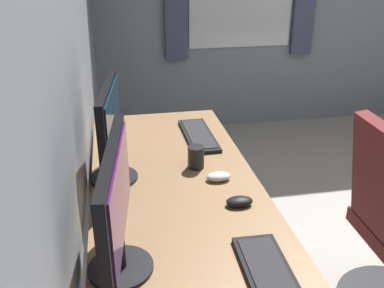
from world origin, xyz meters
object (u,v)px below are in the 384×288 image
(drawer_pedestal, at_px, (162,215))
(coffee_mug, at_px, (196,157))
(mouse_spare, at_px, (219,177))
(mouse_main, at_px, (239,201))
(monitor_secondary, at_px, (111,128))
(monitor_primary, at_px, (116,204))
(keyboard_spare, at_px, (272,281))
(keyboard_main, at_px, (199,135))

(drawer_pedestal, xyz_separation_m, coffee_mug, (-0.21, -0.14, 0.43))
(mouse_spare, bearing_deg, mouse_main, -171.16)
(mouse_spare, xyz_separation_m, coffee_mug, (0.13, 0.07, 0.03))
(monitor_secondary, bearing_deg, coffee_mug, -83.70)
(mouse_main, xyz_separation_m, mouse_spare, (0.20, 0.03, 0.00))
(monitor_primary, xyz_separation_m, monitor_secondary, (0.57, 0.01, 0.00))
(coffee_mug, bearing_deg, monitor_secondary, 96.30)
(keyboard_spare, bearing_deg, monitor_secondary, 31.26)
(monitor_primary, bearing_deg, mouse_main, -58.75)
(monitor_primary, xyz_separation_m, coffee_mug, (0.61, -0.35, -0.18))
(keyboard_spare, distance_m, mouse_spare, 0.63)
(mouse_spare, bearing_deg, monitor_primary, 138.55)
(drawer_pedestal, height_order, monitor_secondary, monitor_secondary)
(monitor_secondary, bearing_deg, keyboard_main, -50.18)
(monitor_primary, distance_m, mouse_spare, 0.67)
(keyboard_spare, height_order, mouse_main, mouse_main)
(monitor_primary, height_order, mouse_spare, monitor_primary)
(keyboard_spare, xyz_separation_m, mouse_main, (0.42, -0.02, 0.01))
(monitor_secondary, relative_size, mouse_main, 4.59)
(mouse_spare, bearing_deg, keyboard_spare, -179.38)
(monitor_primary, height_order, keyboard_main, monitor_primary)
(keyboard_main, height_order, mouse_main, mouse_main)
(drawer_pedestal, bearing_deg, coffee_mug, -147.41)
(keyboard_spare, height_order, mouse_spare, mouse_spare)
(keyboard_spare, distance_m, coffee_mug, 0.76)
(monitor_secondary, bearing_deg, keyboard_spare, -148.74)
(keyboard_spare, distance_m, mouse_main, 0.42)
(keyboard_main, distance_m, mouse_spare, 0.46)
(monitor_secondary, height_order, keyboard_main, monitor_secondary)
(keyboard_main, height_order, keyboard_spare, same)
(monitor_secondary, height_order, coffee_mug, monitor_secondary)
(drawer_pedestal, relative_size, monitor_primary, 1.31)
(drawer_pedestal, bearing_deg, keyboard_spare, -167.56)
(mouse_main, bearing_deg, mouse_spare, 8.84)
(keyboard_main, bearing_deg, coffee_mug, 166.46)
(monitor_primary, bearing_deg, keyboard_main, -24.59)
(drawer_pedestal, xyz_separation_m, monitor_secondary, (-0.25, 0.22, 0.62))
(monitor_primary, distance_m, keyboard_main, 1.05)
(monitor_primary, distance_m, mouse_main, 0.57)
(monitor_secondary, height_order, keyboard_spare, monitor_secondary)
(mouse_spare, height_order, coffee_mug, coffee_mug)
(drawer_pedestal, xyz_separation_m, keyboard_main, (0.11, -0.21, 0.39))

